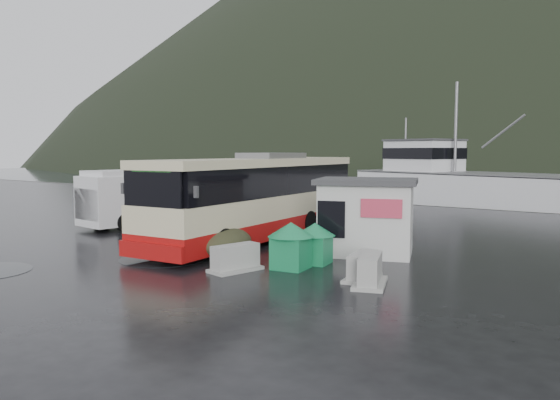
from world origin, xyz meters
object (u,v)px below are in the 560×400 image
Objects in this scene: jersey_barrier_c at (370,285)px; ticket_kiosk at (366,254)px; waste_bin_right at (315,263)px; jersey_barrier_b at (362,280)px; fishing_trawler at (488,199)px; waste_bin_left at (291,269)px; white_van at (148,225)px; jersey_barrier_a at (236,271)px; coach_bus at (259,239)px; dome_tent at (223,257)px.

ticket_kiosk is at bearing 118.89° from jersey_barrier_c.
waste_bin_right is 3.21m from jersey_barrier_c.
jersey_barrier_b is 30.00m from fishing_trawler.
waste_bin_left is at bearing -69.39° from fishing_trawler.
white_van is at bearing 162.93° from jersey_barrier_c.
fishing_trawler reaches higher than waste_bin_left.
fishing_trawler is (9.37, 25.58, 0.00)m from white_van.
white_van reaches higher than jersey_barrier_a.
waste_bin_right is 2.60m from jersey_barrier_b.
jersey_barrier_c is at bearing -43.16° from jersey_barrier_b.
fishing_trawler reaches higher than white_van.
coach_bus reaches higher than dome_tent.
dome_tent is at bearing 177.20° from waste_bin_left.
ticket_kiosk is (0.59, 2.47, 0.00)m from waste_bin_right.
waste_bin_left is 3.01m from dome_tent.
coach_bus is at bearing 148.24° from waste_bin_right.
waste_bin_right is 2.77m from jersey_barrier_a.
fishing_trawler is at bearing 94.85° from waste_bin_right.
ticket_kiosk reaches higher than jersey_barrier_a.
waste_bin_left is 3.02m from jersey_barrier_c.
fishing_trawler is at bearing 79.19° from coach_bus.
waste_bin_right is 3.32m from dome_tent.
fishing_trawler is at bearing 99.87° from jersey_barrier_c.
dome_tent is 5.52m from jersey_barrier_b.
white_van is (-7.14, 0.04, 0.00)m from coach_bus.
waste_bin_right is at bearing -124.08° from ticket_kiosk.
white_van reaches higher than waste_bin_left.
jersey_barrier_c is at bearing -28.96° from waste_bin_right.
white_van reaches higher than ticket_kiosk.
jersey_barrier_c is (14.61, -4.48, 0.00)m from white_van.
dome_tent is 5.11m from ticket_kiosk.
ticket_kiosk reaches higher than jersey_barrier_b.
dome_tent is at bearing 141.69° from jersey_barrier_a.
jersey_barrier_a is at bearing -63.89° from coach_bus.
dome_tent is 29.49m from fishing_trawler.
jersey_barrier_b is at bearing 0.18° from waste_bin_left.
coach_bus is at bearing -78.72° from fishing_trawler.
white_van is 12.15m from waste_bin_right.
fishing_trawler reaches higher than jersey_barrier_b.
waste_bin_right is at bearing 17.10° from dome_tent.
fishing_trawler is (2.24, 25.62, 0.00)m from coach_bus.
ticket_kiosk is at bearing 3.71° from white_van.
ticket_kiosk is (0.76, 3.60, 0.00)m from waste_bin_left.
dome_tent is at bearing -162.90° from waste_bin_right.
fishing_trawler reaches higher than jersey_barrier_c.
waste_bin_right reaches higher than dome_tent.
dome_tent is 2.32m from jersey_barrier_a.
ticket_kiosk reaches higher than waste_bin_left.
jersey_barrier_c reaches higher than jersey_barrier_a.
waste_bin_right is 0.82× the size of jersey_barrier_a.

